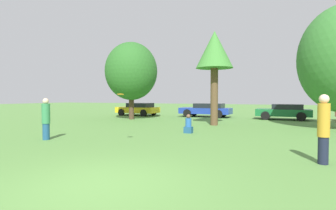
% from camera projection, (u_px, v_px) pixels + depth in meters
% --- Properties ---
extents(ground_plane, '(120.00, 120.00, 0.00)m').
position_uv_depth(ground_plane, '(101.00, 184.00, 5.24)').
color(ground_plane, '#54843D').
extents(person_thrower, '(0.32, 0.32, 1.70)m').
position_uv_depth(person_thrower, '(46.00, 119.00, 10.69)').
color(person_thrower, navy).
rests_on(person_thrower, ground).
extents(person_catcher, '(0.30, 0.30, 1.82)m').
position_uv_depth(person_catcher, '(324.00, 128.00, 6.79)').
color(person_catcher, '#191E33').
rests_on(person_catcher, ground).
extents(frisbee, '(0.24, 0.24, 0.05)m').
position_uv_depth(frisbee, '(121.00, 94.00, 9.56)').
color(frisbee, orange).
extents(bystander_sitting, '(0.39, 0.33, 0.91)m').
position_uv_depth(bystander_sitting, '(188.00, 125.00, 12.70)').
color(bystander_sitting, navy).
rests_on(bystander_sitting, ground).
extents(tree_0, '(4.06, 4.06, 6.01)m').
position_uv_depth(tree_0, '(131.00, 71.00, 20.44)').
color(tree_0, '#473323').
rests_on(tree_0, ground).
extents(tree_1, '(2.28, 2.28, 5.81)m').
position_uv_depth(tree_1, '(214.00, 52.00, 16.10)').
color(tree_1, brown).
rests_on(tree_1, ground).
extents(parked_car_yellow, '(3.94, 2.14, 1.18)m').
position_uv_depth(parked_car_yellow, '(138.00, 109.00, 24.79)').
color(parked_car_yellow, gold).
rests_on(parked_car_yellow, ground).
extents(parked_car_blue, '(4.45, 2.05, 1.19)m').
position_uv_depth(parked_car_blue, '(206.00, 110.00, 22.80)').
color(parked_car_blue, '#1E389E').
rests_on(parked_car_blue, ground).
extents(parked_car_green, '(3.98, 1.99, 1.20)m').
position_uv_depth(parked_car_green, '(284.00, 111.00, 20.16)').
color(parked_car_green, '#196633').
rests_on(parked_car_green, ground).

